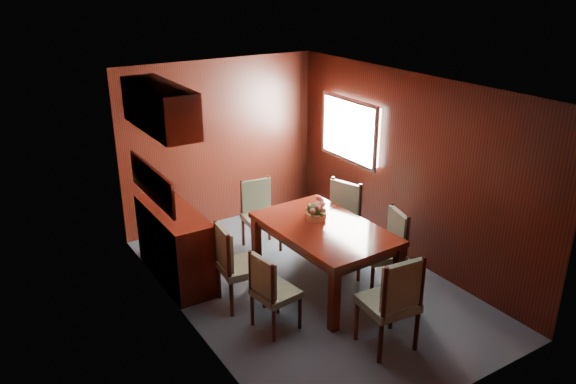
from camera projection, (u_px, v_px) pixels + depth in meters
ground at (307, 284)px, 6.75m from camera, size 4.50×4.50×0.00m
room_shell at (285, 149)px, 6.36m from camera, size 3.06×4.52×2.41m
sideboard at (175, 244)px, 6.75m from camera, size 0.48×1.40×0.90m
dining_table at (324, 235)px, 6.48m from camera, size 1.11×1.71×0.78m
chair_left_near at (270, 288)px, 5.73m from camera, size 0.46×0.47×0.89m
chair_left_far at (234, 261)px, 6.15m from camera, size 0.49×0.51×0.98m
chair_right_near at (388, 245)px, 6.51m from camera, size 0.56×0.57×0.98m
chair_right_far at (340, 216)px, 7.25m from camera, size 0.59×0.61×1.01m
chair_head at (393, 299)px, 5.39m from camera, size 0.54×0.52×1.04m
chair_foot at (259, 211)px, 7.50m from camera, size 0.50×0.48×0.95m
flower_centerpiece at (316, 208)px, 6.59m from camera, size 0.27×0.27×0.27m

